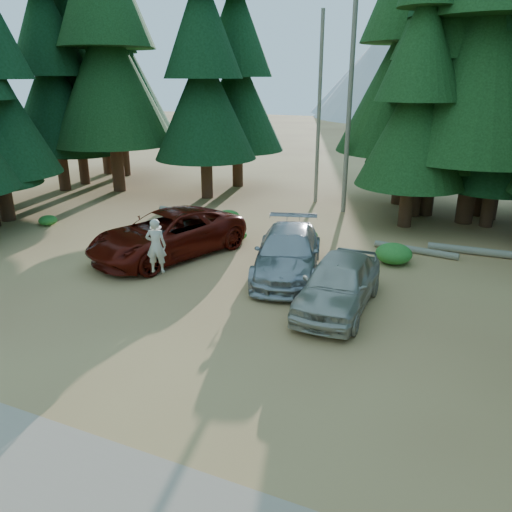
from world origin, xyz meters
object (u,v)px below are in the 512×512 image
object	(u,v)px
silver_minivan_right	(339,283)
log_mid	(415,250)
log_left	(197,215)
silver_minivan_center	(288,253)
log_right	(491,253)
red_pickup	(168,234)
frisbee_player	(156,246)

from	to	relation	value
silver_minivan_right	log_mid	size ratio (longest dim) A/B	1.45
log_left	silver_minivan_center	bearing A→B (deg)	-31.14
silver_minivan_center	silver_minivan_right	xyz separation A→B (m)	(2.40, -2.03, 0.01)
log_right	silver_minivan_right	bearing A→B (deg)	-123.84
red_pickup	log_mid	distance (m)	9.96
log_mid	log_right	size ratio (longest dim) A/B	0.69
red_pickup	frisbee_player	world-z (taller)	frisbee_player
log_mid	red_pickup	bearing A→B (deg)	-147.95
log_left	frisbee_player	bearing A→B (deg)	-61.62
red_pickup	frisbee_player	bearing A→B (deg)	-43.01
log_right	silver_minivan_center	bearing A→B (deg)	-145.58
silver_minivan_right	log_mid	bearing A→B (deg)	75.46
log_left	log_right	world-z (taller)	log_left
silver_minivan_right	frisbee_player	size ratio (longest dim) A/B	2.62
red_pickup	frisbee_player	distance (m)	3.35
frisbee_player	log_right	world-z (taller)	frisbee_player
silver_minivan_center	log_mid	world-z (taller)	silver_minivan_center
red_pickup	log_mid	size ratio (longest dim) A/B	1.94
log_left	log_right	size ratio (longest dim) A/B	0.99
silver_minivan_center	log_left	size ratio (longest dim) A/B	1.16
silver_minivan_right	log_mid	world-z (taller)	silver_minivan_right
silver_minivan_center	log_right	size ratio (longest dim) A/B	1.16
log_mid	frisbee_player	bearing A→B (deg)	-129.43
red_pickup	log_right	size ratio (longest dim) A/B	1.35
red_pickup	silver_minivan_center	distance (m)	5.01
log_left	log_mid	world-z (taller)	log_left
silver_minivan_center	log_mid	bearing A→B (deg)	30.74
frisbee_player	log_mid	distance (m)	10.45
silver_minivan_center	log_left	bearing A→B (deg)	126.56
silver_minivan_right	frisbee_player	distance (m)	6.03
silver_minivan_center	log_mid	distance (m)	5.79
red_pickup	silver_minivan_right	distance (m)	7.66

